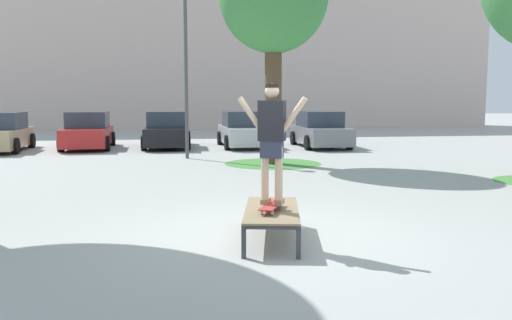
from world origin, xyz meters
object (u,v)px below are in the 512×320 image
light_post (186,45)px  car_grey (320,131)px  skateboard (272,205)px  car_red (88,132)px  skate_box (272,212)px  car_tan (0,133)px  car_silver (244,131)px  skater (272,135)px  car_black (167,131)px

light_post → car_grey: bearing=32.2°
skateboard → car_red: bearing=107.2°
skate_box → car_tan: bearing=118.6°
car_red → car_silver: bearing=-2.2°
skater → car_tan: (-7.98, 14.82, -0.84)m
car_tan → car_silver: (9.56, 0.40, 0.00)m
car_red → car_black: size_ratio=1.00×
car_tan → car_red: bearing=11.4°
skateboard → skater: 0.99m
skate_box → car_red: car_red is taller
skater → car_silver: (1.58, 15.22, -0.84)m
car_silver → light_post: size_ratio=0.73×
car_tan → light_post: light_post is taller
skate_box → car_grey: size_ratio=0.48×
skater → car_silver: bearing=84.1°
skate_box → car_grey: bearing=72.0°
car_silver → car_grey: same height
car_black → car_grey: (6.37, -0.77, 0.00)m
car_tan → skate_box: bearing=-61.4°
car_silver → light_post: light_post is taller
skater → light_post: 11.42m
car_black → car_grey: 6.42m
car_tan → light_post: bearing=-27.4°
skateboard → light_post: (-0.89, 11.15, 3.29)m
car_tan → car_grey: same height
car_tan → car_black: bearing=5.9°
car_tan → car_grey: 12.75m
car_red → light_post: size_ratio=0.73×
skate_box → car_grey: (4.74, 14.58, 0.28)m
car_red → light_post: light_post is taller
skateboard → car_grey: (4.77, 14.72, 0.15)m
skater → car_tan: size_ratio=0.40×
car_red → car_grey: same height
skate_box → car_tan: 16.73m
car_red → car_silver: size_ratio=1.00×
car_red → car_grey: bearing=-4.5°
skater → car_silver: skater is taller
car_silver → skate_box: bearing=-95.9°
car_red → car_tan: bearing=-168.6°
car_red → skateboard: bearing=-72.8°
skateboard → car_black: size_ratio=0.19×
car_tan → light_post: size_ratio=0.73×
skate_box → car_tan: (-8.01, 14.69, 0.28)m
car_tan → car_black: (6.37, 0.66, 0.00)m
light_post → skate_box: bearing=-85.2°
car_silver → car_grey: (3.19, -0.51, 0.00)m
skateboard → car_silver: bearing=84.1°
skateboard → car_grey: size_ratio=0.19×
car_silver → car_tan: bearing=-177.6°
car_black → skate_box: bearing=-83.9°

